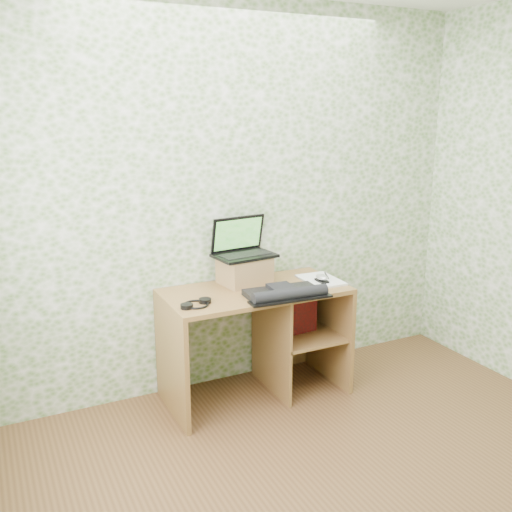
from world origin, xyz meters
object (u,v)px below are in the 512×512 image
desk (263,324)px  keyboard (285,293)px  riser (245,270)px  laptop (242,247)px  notepad (321,280)px

desk → keyboard: 0.39m
desk → keyboard: (0.02, -0.25, 0.29)m
riser → laptop: bearing=90.0°
riser → laptop: laptop is taller
keyboard → riser: bearing=110.3°
notepad → desk: bearing=172.4°
desk → keyboard: bearing=-84.5°
laptop → notepad: bearing=-31.1°
laptop → notepad: laptop is taller
keyboard → notepad: bearing=29.4°
keyboard → notepad: keyboard is taller
notepad → keyboard: bearing=-152.5°
desk → riser: riser is taller
desk → riser: size_ratio=3.90×
riser → keyboard: (0.11, -0.37, -0.07)m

